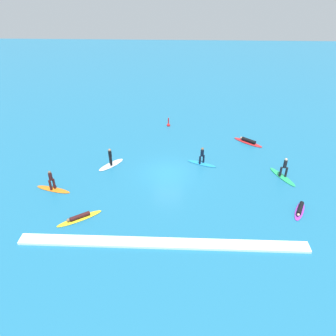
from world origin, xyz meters
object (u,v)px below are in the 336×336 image
Objects in this scene: surfer_on_white_board at (111,162)px; surfer_on_green_board at (283,173)px; surfer_on_orange_board at (52,185)px; surfer_on_red_board at (248,141)px; surfer_on_purple_board at (300,210)px; marker_buoy at (168,124)px; surfer_on_blue_board at (202,160)px; surfer_on_yellow_board at (79,218)px.

surfer_on_white_board is 15.11m from surfer_on_green_board.
surfer_on_red_board is at bearing -136.88° from surfer_on_orange_board.
surfer_on_green_board reaches higher than surfer_on_white_board.
marker_buoy reaches higher than surfer_on_purple_board.
surfer_on_purple_board is 0.89× the size of surfer_on_blue_board.
surfer_on_blue_board is 0.88× the size of surfer_on_green_board.
surfer_on_yellow_board is at bearing 147.26° from surfer_on_orange_board.
surfer_on_white_board and surfer_on_blue_board have the same top height.
surfer_on_orange_board reaches higher than surfer_on_white_board.
surfer_on_green_board is 2.97× the size of marker_buoy.
surfer_on_green_board is at bearing 166.34° from surfer_on_yellow_board.
surfer_on_yellow_board is (-15.92, -6.07, -0.29)m from surfer_on_green_board.
surfer_on_green_board reaches higher than surfer_on_yellow_board.
marker_buoy is at bearing -144.08° from surfer_on_yellow_board.
surfer_on_yellow_board is (-9.10, -8.01, -0.30)m from surfer_on_blue_board.
marker_buoy is (-10.27, 14.67, 0.02)m from surfer_on_purple_board.
surfer_on_blue_board is at bearing 81.35° from surfer_on_red_board.
marker_buoy reaches higher than surfer_on_yellow_board.
marker_buoy is (-8.30, 3.81, 0.02)m from surfer_on_red_board.
marker_buoy is (5.75, 16.19, 0.05)m from surfer_on_yellow_board.
surfer_on_white_board is 7.51m from surfer_on_yellow_board.
surfer_on_yellow_board is (3.08, -3.47, -0.32)m from surfer_on_orange_board.
surfer_on_white_board is 0.84× the size of surfer_on_green_board.
surfer_on_orange_board reaches higher than surfer_on_blue_board.
surfer_on_white_board is at bearing -119.18° from marker_buoy.
surfer_on_purple_board is 11.04m from surfer_on_red_board.
surfer_on_green_board is at bearing 146.39° from surfer_on_red_board.
surfer_on_purple_board is 2.35× the size of marker_buoy.
surfer_on_yellow_board is at bearing -115.01° from surfer_on_blue_board.
surfer_on_orange_board is at bearing -70.10° from surfer_on_purple_board.
surfer_on_green_board is 19.18m from surfer_on_orange_board.
surfer_on_purple_board is at bearing -19.51° from surfer_on_blue_board.
surfer_on_blue_board is 8.84m from marker_buoy.
surfer_on_red_board is (13.17, 4.93, -0.22)m from surfer_on_white_board.
surfer_on_blue_board is 12.12m from surfer_on_yellow_board.
surfer_on_purple_board is 4.55m from surfer_on_green_board.
surfer_on_purple_board is 0.79× the size of surfer_on_green_board.
surfer_on_orange_board reaches higher than surfer_on_yellow_board.
surfer_on_orange_board is 15.49m from marker_buoy.
surfer_on_yellow_board is (-16.02, -1.52, -0.02)m from surfer_on_purple_board.
surfer_on_white_board reaches higher than surfer_on_red_board.
surfer_on_blue_board is at bearing -131.09° from surfer_on_green_board.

